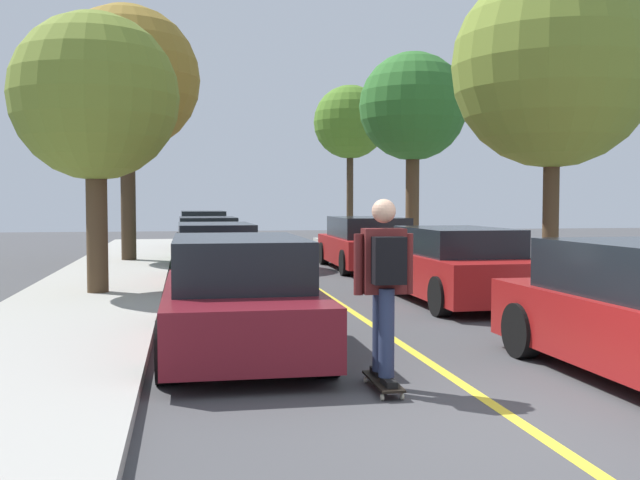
% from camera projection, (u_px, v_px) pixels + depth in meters
% --- Properties ---
extents(ground, '(80.00, 80.00, 0.00)m').
position_uv_depth(ground, '(529.00, 429.00, 5.88)').
color(ground, '#424244').
extents(center_line, '(0.12, 39.20, 0.01)m').
position_uv_depth(center_line, '(391.00, 337.00, 9.81)').
color(center_line, gold).
rests_on(center_line, ground).
extents(parked_car_left_nearest, '(1.86, 4.27, 1.39)m').
position_uv_depth(parked_car_left_nearest, '(239.00, 296.00, 8.87)').
color(parked_car_left_nearest, maroon).
rests_on(parked_car_left_nearest, ground).
extents(parked_car_left_near, '(1.88, 4.08, 1.35)m').
position_uv_depth(parked_car_left_near, '(215.00, 255.00, 15.60)').
color(parked_car_left_near, maroon).
rests_on(parked_car_left_near, ground).
extents(parked_car_left_far, '(1.92, 4.07, 1.37)m').
position_uv_depth(parked_car_left_far, '(208.00, 242.00, 21.01)').
color(parked_car_left_far, '#1E5B33').
rests_on(parked_car_left_far, ground).
extents(parked_car_left_farthest, '(1.90, 4.40, 1.47)m').
position_uv_depth(parked_car_left_farthest, '(203.00, 232.00, 26.78)').
color(parked_car_left_farthest, '#38383D').
rests_on(parked_car_left_farthest, ground).
extents(parked_car_right_near, '(1.92, 4.38, 1.35)m').
position_uv_depth(parked_car_right_near, '(456.00, 266.00, 13.17)').
color(parked_car_right_near, maroon).
rests_on(parked_car_right_near, ground).
extents(parked_car_right_far, '(2.09, 4.69, 1.40)m').
position_uv_depth(parked_car_right_far, '(367.00, 243.00, 19.62)').
color(parked_car_right_far, maroon).
rests_on(parked_car_right_far, ground).
extents(street_tree_left_nearest, '(3.05, 3.05, 5.11)m').
position_uv_depth(street_tree_left_nearest, '(95.00, 98.00, 13.40)').
color(street_tree_left_nearest, '#4C3823').
rests_on(street_tree_left_nearest, sidewalk_left).
extents(street_tree_left_near, '(4.13, 4.13, 7.22)m').
position_uv_depth(street_tree_left_near, '(127.00, 80.00, 20.85)').
color(street_tree_left_near, '#3D2D1E').
rests_on(street_tree_left_near, sidewalk_left).
extents(street_tree_right_nearest, '(3.88, 3.88, 6.21)m').
position_uv_depth(street_tree_right_nearest, '(553.00, 67.00, 14.12)').
color(street_tree_right_nearest, '#4C3823').
rests_on(street_tree_right_nearest, sidewalk_right).
extents(street_tree_right_near, '(3.35, 3.35, 6.29)m').
position_uv_depth(street_tree_right_near, '(413.00, 108.00, 22.80)').
color(street_tree_right_near, '#4C3823').
rests_on(street_tree_right_near, sidewalk_right).
extents(street_tree_right_far, '(3.13, 3.13, 6.64)m').
position_uv_depth(street_tree_right_far, '(350.00, 123.00, 31.46)').
color(street_tree_right_far, '#3D2D1E').
rests_on(street_tree_right_far, sidewalk_right).
extents(skateboard, '(0.23, 0.84, 0.10)m').
position_uv_depth(skateboard, '(383.00, 382.00, 7.06)').
color(skateboard, black).
rests_on(skateboard, ground).
extents(skateboarder, '(0.58, 0.70, 1.74)m').
position_uv_depth(skateboarder, '(384.00, 278.00, 6.97)').
color(skateboarder, black).
rests_on(skateboarder, skateboard).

